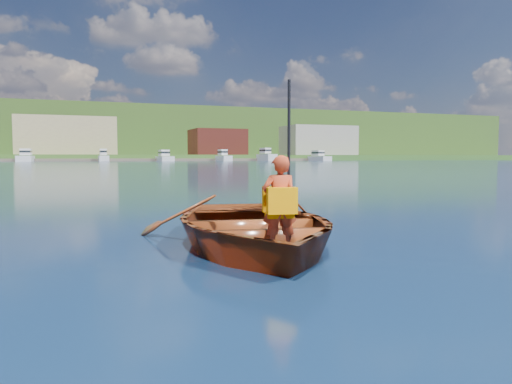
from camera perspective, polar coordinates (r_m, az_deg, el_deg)
The scene contains 7 objects.
ground at distance 7.72m, azimuth 1.55°, elevation -4.85°, with size 600.00×600.00×0.00m.
rowboat at distance 6.60m, azimuth -0.52°, elevation -3.90°, with size 3.54×4.55×0.86m.
child_paddler at distance 5.71m, azimuth 2.72°, elevation -1.25°, with size 0.44×0.38×1.99m.
shoreline at distance 243.89m, azimuth -19.40°, elevation 5.92°, with size 400.00×140.00×22.00m.
dock at distance 155.17m, azimuth -21.72°, elevation 3.43°, with size 160.05×7.98×0.80m.
waterfront_buildings at distance 172.29m, azimuth -21.71°, elevation 5.90°, with size 202.00×16.00×14.00m.
marina_yachts at distance 150.53m, azimuth -17.83°, elevation 3.87°, with size 141.68×13.71×4.44m.
Camera 1 is at (-2.80, -7.09, 1.19)m, focal length 35.00 mm.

